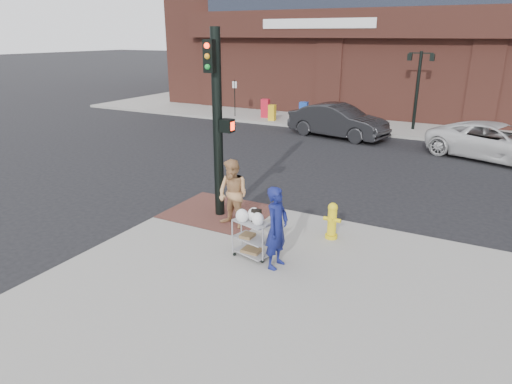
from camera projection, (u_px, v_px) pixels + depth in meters
The scene contains 14 objects.
ground at pixel (220, 232), 12.07m from camera, with size 220.00×220.00×0.00m, color black.
brick_curb_ramp at pixel (219, 212), 13.03m from camera, with size 2.80×2.40×0.01m, color brown.
lamp_post at pixel (418, 82), 23.61m from camera, with size 1.32×0.22×4.00m.
parking_sign at pixel (235, 98), 27.94m from camera, with size 0.05×0.05×2.20m, color black.
traffic_signal_pole at pixel (218, 120), 12.00m from camera, with size 0.61×0.51×5.00m.
woman_blue at pixel (277, 228), 9.72m from camera, with size 0.67×0.44×1.83m, color navy.
pedestrian_tan at pixel (233, 194), 11.78m from camera, with size 0.88×0.69×1.81m, color tan.
sedan_dark at pixel (338, 121), 22.93m from camera, with size 1.75×5.03×1.66m, color black.
minivan_white at pixel (497, 142), 18.79m from camera, with size 2.50×5.42×1.50m, color silver.
utility_cart at pixel (252, 235), 10.28m from camera, with size 0.93×0.67×1.16m.
fire_hydrant at pixel (332, 220), 11.24m from camera, with size 0.44×0.31×0.93m.
newsbox_red at pixel (265, 108), 27.66m from camera, with size 0.46×0.42×1.11m, color red.
newsbox_yellow at pixel (272, 113), 26.70m from camera, with size 0.38×0.35×0.91m, color yellow.
newsbox_blue at pixel (304, 111), 26.56m from camera, with size 0.46×0.42×1.09m, color #1942A6.
Camera 1 is at (6.10, -9.26, 4.97)m, focal length 32.00 mm.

